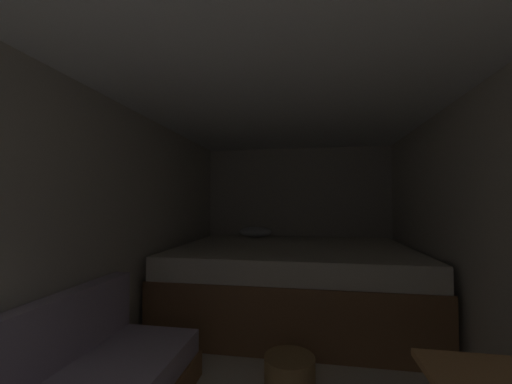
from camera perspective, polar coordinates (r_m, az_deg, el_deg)
name	(u,v)px	position (r m, az deg, el deg)	size (l,w,h in m)	color
ground_plane	(284,382)	(2.60, 5.18, -31.51)	(6.73, 6.73, 0.00)	beige
wall_back	(297,218)	(4.65, 7.55, -4.86)	(2.78, 0.05, 2.10)	beige
wall_left	(114,232)	(2.75, -24.76, -6.69)	(0.05, 4.73, 2.10)	beige
wall_right	(492,239)	(2.55, 37.50, -6.84)	(0.05, 4.73, 2.10)	beige
ceiling_slab	(283,89)	(2.41, 5.01, 18.35)	(2.78, 4.73, 0.05)	white
bed	(293,280)	(3.68, 6.84, -15.91)	(2.56, 2.02, 0.94)	brown
wicker_basket	(290,372)	(2.50, 6.24, -30.14)	(0.36, 0.36, 0.21)	olive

